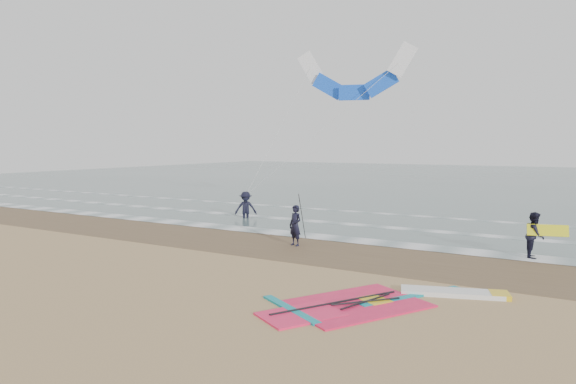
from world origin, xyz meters
The scene contains 11 objects.
ground centered at (0.00, 0.00, 0.00)m, with size 120.00×120.00×0.00m, color tan.
sea_water centered at (0.00, 48.00, 0.01)m, with size 120.00×80.00×0.02m, color #47605E.
wet_sand_band centered at (0.00, 6.00, 0.00)m, with size 120.00×5.00×0.01m, color brown.
foam_waterline centered at (0.00, 10.44, 0.03)m, with size 120.00×9.15×0.02m.
windsurf_rig centered at (3.32, 0.93, 0.04)m, with size 5.56×5.27×0.13m.
person_standing centered at (-2.10, 6.11, 0.79)m, with size 0.58×0.38×1.59m, color black.
person_walking centered at (6.10, 8.38, 0.80)m, with size 0.78×0.61×1.60m, color black.
person_wading centered at (-7.94, 11.17, 0.89)m, with size 1.15×0.66×1.78m, color black.
held_pole centered at (-1.80, 6.11, 1.16)m, with size 0.17×0.86×1.82m.
carried_kiteboard centered at (6.50, 8.28, 1.01)m, with size 1.30×0.51×0.39m.
surf_kite centered at (-3.45, 14.96, 7.45)m, with size 7.91×4.10×7.96m.
Camera 1 is at (7.49, -10.99, 3.93)m, focal length 32.00 mm.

